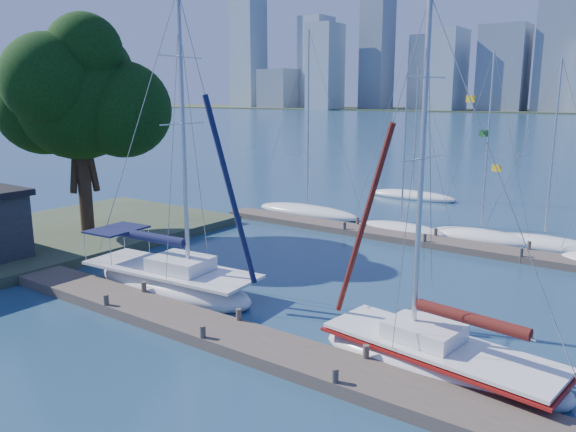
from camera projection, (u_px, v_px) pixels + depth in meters
The scene contains 12 objects.
ground at pixel (222, 339), 19.04m from camera, with size 700.00×700.00×0.00m, color #18334E.
near_dock at pixel (222, 334), 19.00m from camera, with size 26.00×2.00×0.40m, color #4D4238.
far_dock at pixel (447, 244), 30.58m from camera, with size 30.00×1.80×0.36m, color #4D4238.
shore at pixel (30, 241), 31.06m from camera, with size 12.00×22.00×0.50m, color #38472D.
tree at pixel (78, 93), 30.85m from camera, with size 9.51×8.66×12.37m.
sailboat_navy at pixel (170, 269), 23.60m from camera, with size 8.76×3.51×12.57m.
sailboat_maroon at pixel (439, 343), 16.62m from camera, with size 7.82×3.40×11.31m.
bg_boat_0 at pixel (307, 211), 38.95m from camera, with size 8.10×2.30×12.69m.
bg_boat_1 at pixel (401, 229), 33.71m from camera, with size 5.98×3.48×11.42m.
bg_boat_2 at pixel (481, 237), 31.96m from camera, with size 6.27×3.90×10.76m.
bg_boat_3 at pixel (544, 244), 30.50m from camera, with size 6.41×2.74×10.28m.
bg_boat_6 at pixel (412, 196), 45.26m from camera, with size 7.30×2.02×10.63m.
Camera 1 is at (12.17, -13.11, 8.08)m, focal length 35.00 mm.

